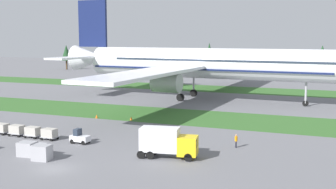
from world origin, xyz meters
The scene contains 17 objects.
ground_plane centered at (0.00, 0.00, 0.00)m, with size 400.00×400.00×0.00m, color slate.
grass_strip_near centered at (0.00, 34.25, 0.00)m, with size 320.00×15.01×0.01m, color #336028.
grass_strip_far centered at (0.00, 76.28, 0.00)m, with size 320.00×15.01×0.01m, color #336028.
airliner centered at (-1.84, 55.36, 8.27)m, with size 66.41×81.61×23.08m.
baggage_tug centered at (-3.72, 10.71, 0.81)m, with size 2.65×1.40×1.97m.
cargo_dolly_lead centered at (-8.74, 10.90, 0.92)m, with size 2.26×1.58×1.55m.
cargo_dolly_second centered at (-11.64, 11.01, 0.92)m, with size 2.26×1.58×1.55m.
cargo_dolly_third centered at (-14.54, 11.12, 0.92)m, with size 2.26×1.58×1.55m.
cargo_dolly_fourth centered at (-17.44, 11.23, 0.92)m, with size 2.26×1.58×1.55m.
catering_truck centered at (9.74, 8.64, 1.95)m, with size 7.24×3.42×3.58m.
ground_crew_marshaller centered at (16.18, 16.29, 0.95)m, with size 0.36×0.54×1.74m.
uld_container_1 centered at (-3.34, 2.35, 0.89)m, with size 2.00×1.60×1.78m, color #A3A3A8.
uld_container_2 centered at (-6.09, 3.13, 0.85)m, with size 2.00×1.60×1.70m, color #A3A3A8.
uld_container_3 centered at (-4.80, 3.32, 0.79)m, with size 2.00×1.60×1.57m, color #A3A3A8.
taxiway_marker_0 centered at (-11.00, 27.10, 0.32)m, with size 0.44×0.44×0.64m, color orange.
taxiway_marker_1 centered at (-4.64, 27.86, 0.30)m, with size 0.44×0.44×0.60m, color orange.
distant_tree_line centered at (7.81, 121.48, 6.76)m, with size 169.00×9.54×12.11m.
Camera 1 is at (28.12, -37.20, 14.15)m, focal length 46.18 mm.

